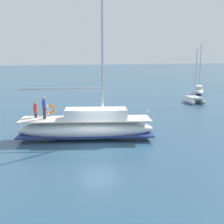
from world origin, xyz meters
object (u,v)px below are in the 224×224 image
Objects in this scene: moored_catamaran at (194,99)px; moored_cutter_right at (199,90)px; main_sailboat at (87,126)px; mooring_buoy at (67,118)px.

moored_cutter_right reaches higher than moored_catamaran.
main_sailboat is 1.67× the size of moored_cutter_right.
main_sailboat is at bearing -53.36° from moored_cutter_right.
mooring_buoy is (-6.48, 0.11, -0.73)m from main_sailboat.
moored_catamaran reaches higher than mooring_buoy.
main_sailboat is 1.94× the size of moored_catamaran.
moored_catamaran is (-10.43, 17.31, -0.40)m from main_sailboat.
moored_cutter_right is 26.56m from mooring_buoy.
main_sailboat is 14.43× the size of mooring_buoy.
moored_catamaran is 17.66m from mooring_buoy.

